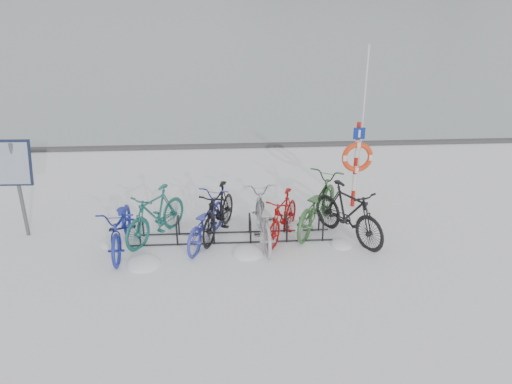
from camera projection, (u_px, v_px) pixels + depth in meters
ground at (232, 238)px, 10.08m from camera, size 900.00×900.00×0.00m
quay_edge at (229, 146)px, 15.47m from camera, size 400.00×0.25×0.10m
bike_rack at (232, 230)px, 10.01m from camera, size 4.00×0.48×0.46m
info_board at (15, 169)px, 9.62m from camera, size 0.68×0.27×2.02m
lifebuoy_station at (357, 157)px, 10.98m from camera, size 0.69×0.21×3.61m
bike_0 at (121, 224)px, 9.54m from camera, size 0.72×1.93×1.00m
bike_1 at (156, 213)px, 9.92m from camera, size 1.40×1.77×1.07m
bike_2 at (205, 219)px, 9.81m from camera, size 1.22×1.93×0.96m
bike_3 at (218, 210)px, 10.07m from camera, size 1.06×1.83×1.06m
bike_4 at (263, 216)px, 9.84m from camera, size 0.79×1.97×1.02m
bike_5 at (283, 215)px, 9.96m from camera, size 1.13×1.66×0.98m
bike_6 at (317, 202)px, 10.35m from camera, size 1.70×2.22×1.12m
bike_7 at (348, 211)px, 9.89m from camera, size 1.46×1.94×1.16m
snow_drifts at (218, 248)px, 9.70m from camera, size 5.00×2.03×0.22m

